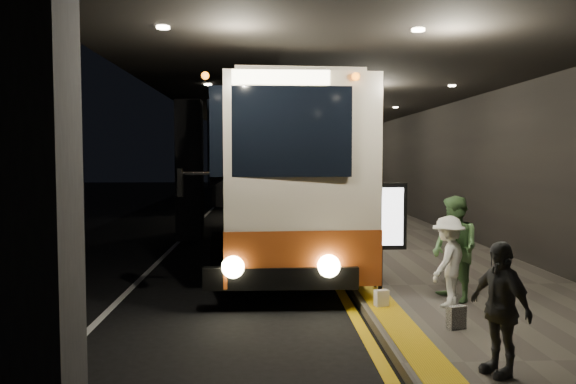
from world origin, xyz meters
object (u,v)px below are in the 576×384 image
object	(u,v)px
passenger_waiting_green	(455,249)
stanchion_post	(376,259)
bag_polka	(457,317)
coach_second	(265,170)
info_sign	(381,218)
bag_plain	(381,298)
passenger_waiting_white	(448,261)
passenger_boarding	(346,226)
coach_main	(274,181)
passenger_waiting_grey	(500,308)

from	to	relation	value
passenger_waiting_green	stanchion_post	distance (m)	1.61
bag_polka	stanchion_post	size ratio (longest dim) A/B	0.30
passenger_waiting_green	coach_second	bearing A→B (deg)	170.04
coach_second	info_sign	size ratio (longest dim) A/B	6.23
bag_plain	info_sign	bearing A→B (deg)	79.32
passenger_waiting_white	bag_plain	bearing A→B (deg)	-50.02
passenger_waiting_white	bag_polka	size ratio (longest dim) A/B	4.51
coach_second	bag_plain	bearing A→B (deg)	-86.89
passenger_boarding	passenger_waiting_white	world-z (taller)	passenger_boarding
coach_second	passenger_boarding	distance (m)	20.40
coach_main	info_sign	distance (m)	5.86
coach_second	bag_polka	world-z (taller)	coach_second
coach_main	bag_plain	distance (m)	7.01
coach_second	stanchion_post	xyz separation A→B (m)	(2.07, -23.02, -1.17)
passenger_waiting_green	info_sign	distance (m)	1.42
bag_plain	coach_second	bearing A→B (deg)	94.45
coach_main	passenger_waiting_white	size ratio (longest dim) A/B	8.72
coach_main	passenger_waiting_white	world-z (taller)	coach_main
coach_second	info_sign	xyz separation A→B (m)	(2.10, -23.34, -0.37)
bag_polka	info_sign	world-z (taller)	info_sign
coach_main	bag_plain	xyz separation A→B (m)	(1.66, -6.60, -1.66)
passenger_waiting_green	stanchion_post	size ratio (longest dim) A/B	1.64
coach_second	bag_plain	distance (m)	24.52
passenger_waiting_green	info_sign	bearing A→B (deg)	-140.68
passenger_waiting_white	stanchion_post	bearing A→B (deg)	-105.83
passenger_boarding	bag_plain	xyz separation A→B (m)	(0.00, -4.11, -0.69)
passenger_boarding	passenger_waiting_grey	xyz separation A→B (m)	(0.74, -7.02, -0.07)
passenger_boarding	stanchion_post	world-z (taller)	passenger_boarding
coach_main	stanchion_post	size ratio (longest dim) A/B	11.92
bag_polka	info_sign	distance (m)	2.66
coach_main	coach_second	size ratio (longest dim) A/B	1.05
passenger_boarding	bag_polka	distance (m)	5.45
coach_main	coach_second	xyz separation A→B (m)	(-0.24, 17.79, -0.07)
bag_plain	passenger_waiting_grey	bearing A→B (deg)	-75.82
coach_second	passenger_boarding	bearing A→B (deg)	-86.00
coach_main	bag_plain	world-z (taller)	coach_main
coach_main	bag_plain	size ratio (longest dim) A/B	47.03
passenger_waiting_green	bag_polka	size ratio (longest dim) A/B	5.43
coach_main	bag_polka	world-z (taller)	coach_main
passenger_waiting_green	passenger_waiting_white	world-z (taller)	passenger_waiting_green
passenger_waiting_white	passenger_waiting_green	bearing A→B (deg)	-175.21
passenger_waiting_green	bag_polka	world-z (taller)	passenger_waiting_green
bag_plain	info_sign	world-z (taller)	info_sign
coach_second	bag_polka	xyz separation A→B (m)	(2.73, -25.64, -1.56)
coach_second	passenger_waiting_green	bearing A→B (deg)	-83.70
bag_polka	passenger_waiting_grey	bearing A→B (deg)	-93.21
coach_main	coach_second	distance (m)	17.80
passenger_waiting_grey	info_sign	xyz separation A→B (m)	(-0.54, 3.97, 0.59)
info_sign	coach_main	bearing A→B (deg)	106.70
coach_main	passenger_waiting_green	world-z (taller)	coach_main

